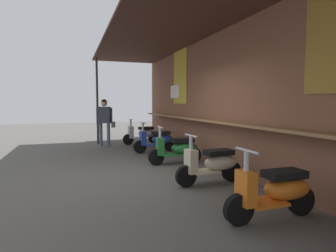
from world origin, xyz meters
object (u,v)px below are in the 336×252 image
object	(u,v)px
scooter_green	(178,149)
scooter_orange	(277,190)
shopper_with_handbag	(105,118)
scooter_blue	(158,140)
scooter_cream	(213,164)
scooter_silver	(143,134)

from	to	relation	value
scooter_green	scooter_orange	xyz separation A→B (m)	(3.62, 0.00, 0.00)
shopper_with_handbag	scooter_green	bearing A→B (deg)	-140.84
scooter_blue	scooter_green	world-z (taller)	same
scooter_cream	scooter_orange	distance (m)	1.76
scooter_green	scooter_cream	distance (m)	1.86
scooter_silver	scooter_cream	xyz separation A→B (m)	(5.57, 0.00, 0.00)
scooter_silver	scooter_cream	size ratio (longest dim) A/B	1.00
scooter_blue	scooter_cream	world-z (taller)	same
scooter_green	scooter_orange	bearing A→B (deg)	92.93
scooter_green	scooter_blue	bearing A→B (deg)	-87.07
scooter_cream	shopper_with_handbag	distance (m)	5.73
scooter_silver	shopper_with_handbag	world-z (taller)	shopper_with_handbag
scooter_blue	shopper_with_handbag	distance (m)	2.41
scooter_blue	scooter_orange	xyz separation A→B (m)	(5.44, 0.00, 0.00)
scooter_silver	scooter_blue	distance (m)	1.89
shopper_with_handbag	scooter_orange	bearing A→B (deg)	-151.04
scooter_orange	scooter_silver	bearing A→B (deg)	-90.23
scooter_orange	shopper_with_handbag	size ratio (longest dim) A/B	0.83
scooter_silver	scooter_cream	distance (m)	5.57
scooter_green	scooter_orange	world-z (taller)	same
scooter_cream	scooter_blue	bearing A→B (deg)	-93.49
scooter_silver	scooter_blue	xyz separation A→B (m)	(1.89, 0.00, 0.00)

